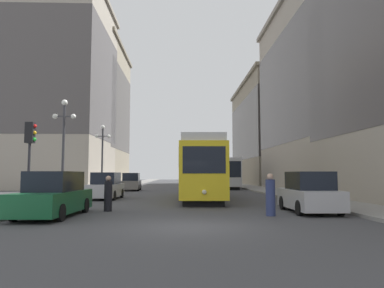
{
  "coord_description": "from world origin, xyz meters",
  "views": [
    {
      "loc": [
        -0.32,
        -11.95,
        1.72
      ],
      "look_at": [
        0.31,
        7.93,
        3.37
      ],
      "focal_mm": 33.85,
      "sensor_mm": 36.0,
      "label": 1
    }
  ],
  "objects_px": {
    "pedestrian_crossing_far": "(108,195)",
    "streetcar": "(200,168)",
    "parked_car_left_mid": "(54,195)",
    "traffic_light_near_left": "(30,142)",
    "parked_car_left_near": "(106,187)",
    "lamp_post_left_far": "(102,148)",
    "transit_bus": "(222,172)",
    "parked_car_left_far": "(131,182)",
    "lamp_post_left_near": "(64,134)",
    "pedestrian_crossing_near": "(270,196)",
    "parked_car_right_far": "(309,193)"
  },
  "relations": [
    {
      "from": "parked_car_left_far",
      "to": "traffic_light_near_left",
      "type": "distance_m",
      "value": 21.73
    },
    {
      "from": "pedestrian_crossing_near",
      "to": "pedestrian_crossing_far",
      "type": "bearing_deg",
      "value": 38.65
    },
    {
      "from": "parked_car_left_near",
      "to": "lamp_post_left_near",
      "type": "xyz_separation_m",
      "value": [
        -1.9,
        -3.34,
        3.25
      ]
    },
    {
      "from": "transit_bus",
      "to": "lamp_post_left_far",
      "type": "relative_size",
      "value": 1.93
    },
    {
      "from": "parked_car_left_far",
      "to": "streetcar",
      "type": "bearing_deg",
      "value": -64.71
    },
    {
      "from": "parked_car_left_far",
      "to": "lamp_post_left_near",
      "type": "height_order",
      "value": "lamp_post_left_near"
    },
    {
      "from": "parked_car_right_far",
      "to": "traffic_light_near_left",
      "type": "height_order",
      "value": "traffic_light_near_left"
    },
    {
      "from": "streetcar",
      "to": "pedestrian_crossing_near",
      "type": "xyz_separation_m",
      "value": [
        2.36,
        -10.64,
        -1.29
      ]
    },
    {
      "from": "transit_bus",
      "to": "pedestrian_crossing_near",
      "type": "bearing_deg",
      "value": -94.53
    },
    {
      "from": "parked_car_left_near",
      "to": "parked_car_left_mid",
      "type": "distance_m",
      "value": 10.23
    },
    {
      "from": "transit_bus",
      "to": "parked_car_left_near",
      "type": "xyz_separation_m",
      "value": [
        -10.17,
        -18.36,
        -1.1
      ]
    },
    {
      "from": "pedestrian_crossing_far",
      "to": "lamp_post_left_near",
      "type": "xyz_separation_m",
      "value": [
        -3.7,
        4.89,
        3.33
      ]
    },
    {
      "from": "pedestrian_crossing_far",
      "to": "lamp_post_left_far",
      "type": "distance_m",
      "value": 16.5
    },
    {
      "from": "streetcar",
      "to": "lamp_post_left_near",
      "type": "height_order",
      "value": "lamp_post_left_near"
    },
    {
      "from": "lamp_post_left_far",
      "to": "parked_car_right_far",
      "type": "bearing_deg",
      "value": -52.16
    },
    {
      "from": "parked_car_left_far",
      "to": "pedestrian_crossing_near",
      "type": "height_order",
      "value": "parked_car_left_far"
    },
    {
      "from": "transit_bus",
      "to": "traffic_light_near_left",
      "type": "bearing_deg",
      "value": -115.58
    },
    {
      "from": "lamp_post_left_far",
      "to": "parked_car_left_near",
      "type": "bearing_deg",
      "value": -75.78
    },
    {
      "from": "parked_car_left_near",
      "to": "parked_car_right_far",
      "type": "height_order",
      "value": "same"
    },
    {
      "from": "transit_bus",
      "to": "lamp_post_left_near",
      "type": "distance_m",
      "value": 24.92
    },
    {
      "from": "parked_car_left_far",
      "to": "lamp_post_left_far",
      "type": "relative_size",
      "value": 0.76
    },
    {
      "from": "streetcar",
      "to": "parked_car_left_far",
      "type": "distance_m",
      "value": 14.18
    },
    {
      "from": "parked_car_left_mid",
      "to": "lamp_post_left_near",
      "type": "xyz_separation_m",
      "value": [
        -1.9,
        6.89,
        3.24
      ]
    },
    {
      "from": "pedestrian_crossing_near",
      "to": "parked_car_left_far",
      "type": "bearing_deg",
      "value": -14.15
    },
    {
      "from": "transit_bus",
      "to": "lamp_post_left_far",
      "type": "xyz_separation_m",
      "value": [
        -12.07,
        -10.86,
        2.1
      ]
    },
    {
      "from": "parked_car_left_mid",
      "to": "lamp_post_left_far",
      "type": "height_order",
      "value": "lamp_post_left_far"
    },
    {
      "from": "transit_bus",
      "to": "parked_car_left_near",
      "type": "height_order",
      "value": "transit_bus"
    },
    {
      "from": "parked_car_left_far",
      "to": "traffic_light_near_left",
      "type": "height_order",
      "value": "traffic_light_near_left"
    },
    {
      "from": "parked_car_left_near",
      "to": "parked_car_left_mid",
      "type": "relative_size",
      "value": 0.88
    },
    {
      "from": "pedestrian_crossing_far",
      "to": "parked_car_right_far",
      "type": "bearing_deg",
      "value": -84.27
    },
    {
      "from": "parked_car_left_far",
      "to": "lamp_post_left_far",
      "type": "xyz_separation_m",
      "value": [
        -1.9,
        -5.38,
        3.2
      ]
    },
    {
      "from": "parked_car_right_far",
      "to": "lamp_post_left_near",
      "type": "height_order",
      "value": "lamp_post_left_near"
    },
    {
      "from": "streetcar",
      "to": "pedestrian_crossing_near",
      "type": "height_order",
      "value": "streetcar"
    },
    {
      "from": "transit_bus",
      "to": "parked_car_left_mid",
      "type": "height_order",
      "value": "transit_bus"
    },
    {
      "from": "transit_bus",
      "to": "pedestrian_crossing_far",
      "type": "distance_m",
      "value": 27.91
    },
    {
      "from": "lamp_post_left_near",
      "to": "lamp_post_left_far",
      "type": "xyz_separation_m",
      "value": [
        -0.0,
        10.84,
        -0.05
      ]
    },
    {
      "from": "lamp_post_left_far",
      "to": "traffic_light_near_left",
      "type": "bearing_deg",
      "value": -89.23
    },
    {
      "from": "parked_car_left_near",
      "to": "lamp_post_left_far",
      "type": "distance_m",
      "value": 8.37
    },
    {
      "from": "parked_car_right_far",
      "to": "pedestrian_crossing_near",
      "type": "xyz_separation_m",
      "value": [
        -2.08,
        -1.29,
        -0.03
      ]
    },
    {
      "from": "pedestrian_crossing_near",
      "to": "transit_bus",
      "type": "bearing_deg",
      "value": -37.68
    },
    {
      "from": "pedestrian_crossing_near",
      "to": "pedestrian_crossing_far",
      "type": "relative_size",
      "value": 1.07
    },
    {
      "from": "parked_car_left_mid",
      "to": "parked_car_left_far",
      "type": "bearing_deg",
      "value": 91.83
    },
    {
      "from": "traffic_light_near_left",
      "to": "pedestrian_crossing_near",
      "type": "bearing_deg",
      "value": -8.83
    },
    {
      "from": "parked_car_left_near",
      "to": "parked_car_right_far",
      "type": "distance_m",
      "value": 14.16
    },
    {
      "from": "pedestrian_crossing_near",
      "to": "lamp_post_left_near",
      "type": "height_order",
      "value": "lamp_post_left_near"
    },
    {
      "from": "transit_bus",
      "to": "parked_car_left_near",
      "type": "bearing_deg",
      "value": -120.88
    },
    {
      "from": "parked_car_left_far",
      "to": "parked_car_right_far",
      "type": "bearing_deg",
      "value": -65.57
    },
    {
      "from": "pedestrian_crossing_far",
      "to": "streetcar",
      "type": "bearing_deg",
      "value": -18.1
    },
    {
      "from": "parked_car_left_mid",
      "to": "traffic_light_near_left",
      "type": "height_order",
      "value": "traffic_light_near_left"
    },
    {
      "from": "traffic_light_near_left",
      "to": "lamp_post_left_far",
      "type": "distance_m",
      "value": 16.19
    }
  ]
}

